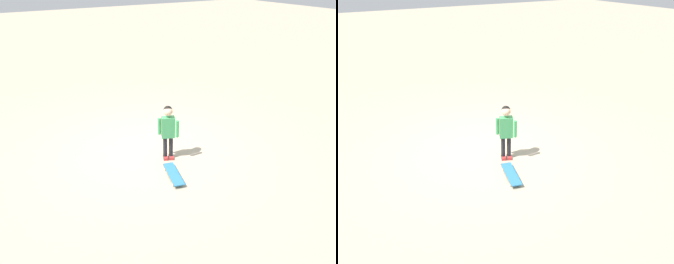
{
  "view_description": "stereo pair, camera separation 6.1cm",
  "coord_description": "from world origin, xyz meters",
  "views": [
    {
      "loc": [
        -5.29,
        2.63,
        3.31
      ],
      "look_at": [
        -0.48,
        -0.25,
        0.55
      ],
      "focal_mm": 36.27,
      "sensor_mm": 36.0,
      "label": 1
    },
    {
      "loc": [
        -5.32,
        2.57,
        3.31
      ],
      "look_at": [
        -0.48,
        -0.25,
        0.55
      ],
      "focal_mm": 36.27,
      "sensor_mm": 36.0,
      "label": 2
    }
  ],
  "objects": [
    {
      "name": "child_person",
      "position": [
        -0.49,
        -0.25,
        0.66
      ],
      "size": [
        0.33,
        0.29,
        1.06
      ],
      "color": "black",
      "rests_on": "ground"
    },
    {
      "name": "ground_plane",
      "position": [
        0.0,
        0.0,
        0.0
      ],
      "size": [
        50.0,
        50.0,
        0.0
      ],
      "primitive_type": "plane",
      "color": "tan"
    },
    {
      "name": "skateboard",
      "position": [
        -1.1,
        0.01,
        0.06
      ],
      "size": [
        0.75,
        0.37,
        0.07
      ],
      "color": "teal",
      "rests_on": "ground"
    }
  ]
}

